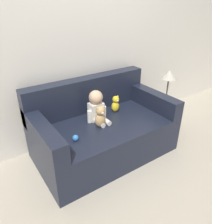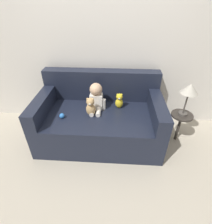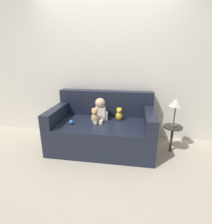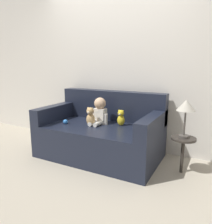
{
  "view_description": "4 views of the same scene",
  "coord_description": "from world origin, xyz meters",
  "px_view_note": "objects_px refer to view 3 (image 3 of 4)",
  "views": [
    {
      "loc": [
        -1.29,
        -1.93,
        1.81
      ],
      "look_at": [
        0.01,
        -0.02,
        0.6
      ],
      "focal_mm": 35.0,
      "sensor_mm": 36.0,
      "label": 1
    },
    {
      "loc": [
        0.22,
        -1.99,
        1.84
      ],
      "look_at": [
        0.1,
        -0.13,
        0.57
      ],
      "focal_mm": 28.0,
      "sensor_mm": 36.0,
      "label": 2
    },
    {
      "loc": [
        0.5,
        -2.67,
        1.54
      ],
      "look_at": [
        0.09,
        -0.12,
        0.69
      ],
      "focal_mm": 28.0,
      "sensor_mm": 36.0,
      "label": 3
    },
    {
      "loc": [
        1.49,
        -2.61,
        1.31
      ],
      "look_at": [
        0.18,
        -0.13,
        0.7
      ],
      "focal_mm": 35.0,
      "sensor_mm": 36.0,
      "label": 4
    }
  ],
  "objects_px": {
    "toy_ball": "(71,122)",
    "side_table": "(175,112)",
    "couch": "(103,129)",
    "person_baby": "(100,110)",
    "teddy_bear_brown": "(95,116)",
    "plush_toy_side": "(119,114)"
  },
  "relations": [
    {
      "from": "side_table",
      "to": "plush_toy_side",
      "type": "bearing_deg",
      "value": 173.36
    },
    {
      "from": "side_table",
      "to": "teddy_bear_brown",
      "type": "bearing_deg",
      "value": -175.02
    },
    {
      "from": "teddy_bear_brown",
      "to": "person_baby",
      "type": "bearing_deg",
      "value": 71.15
    },
    {
      "from": "couch",
      "to": "side_table",
      "type": "distance_m",
      "value": 1.2
    },
    {
      "from": "person_baby",
      "to": "plush_toy_side",
      "type": "distance_m",
      "value": 0.33
    },
    {
      "from": "plush_toy_side",
      "to": "side_table",
      "type": "height_order",
      "value": "side_table"
    },
    {
      "from": "teddy_bear_brown",
      "to": "toy_ball",
      "type": "bearing_deg",
      "value": -166.13
    },
    {
      "from": "couch",
      "to": "toy_ball",
      "type": "height_order",
      "value": "couch"
    },
    {
      "from": "plush_toy_side",
      "to": "side_table",
      "type": "distance_m",
      "value": 0.89
    },
    {
      "from": "teddy_bear_brown",
      "to": "toy_ball",
      "type": "xyz_separation_m",
      "value": [
        -0.37,
        -0.09,
        -0.1
      ]
    },
    {
      "from": "teddy_bear_brown",
      "to": "plush_toy_side",
      "type": "xyz_separation_m",
      "value": [
        0.38,
        0.21,
        -0.02
      ]
    },
    {
      "from": "person_baby",
      "to": "side_table",
      "type": "bearing_deg",
      "value": -2.53
    },
    {
      "from": "plush_toy_side",
      "to": "side_table",
      "type": "relative_size",
      "value": 0.25
    },
    {
      "from": "toy_ball",
      "to": "side_table",
      "type": "xyz_separation_m",
      "value": [
        1.62,
        0.2,
        0.19
      ]
    },
    {
      "from": "person_baby",
      "to": "side_table",
      "type": "distance_m",
      "value": 1.2
    },
    {
      "from": "plush_toy_side",
      "to": "couch",
      "type": "bearing_deg",
      "value": -162.7
    },
    {
      "from": "teddy_bear_brown",
      "to": "side_table",
      "type": "bearing_deg",
      "value": 4.98
    },
    {
      "from": "couch",
      "to": "person_baby",
      "type": "xyz_separation_m",
      "value": [
        -0.05,
        0.04,
        0.32
      ]
    },
    {
      "from": "couch",
      "to": "plush_toy_side",
      "type": "relative_size",
      "value": 7.54
    },
    {
      "from": "person_baby",
      "to": "teddy_bear_brown",
      "type": "xyz_separation_m",
      "value": [
        -0.06,
        -0.16,
        -0.05
      ]
    },
    {
      "from": "person_baby",
      "to": "plush_toy_side",
      "type": "relative_size",
      "value": 1.7
    },
    {
      "from": "teddy_bear_brown",
      "to": "plush_toy_side",
      "type": "distance_m",
      "value": 0.43
    }
  ]
}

